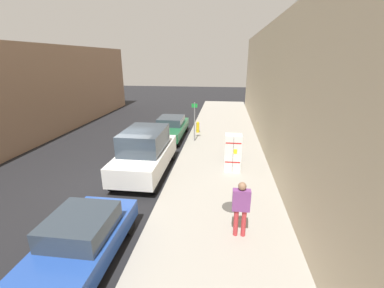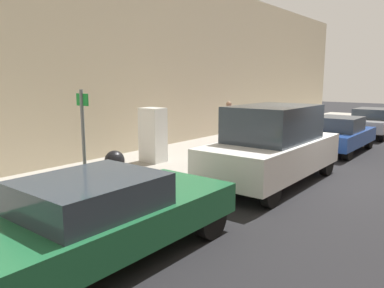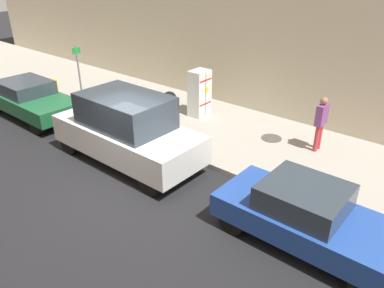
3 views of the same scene
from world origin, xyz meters
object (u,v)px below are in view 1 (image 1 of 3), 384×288
at_px(parked_sedan_green, 171,127).
at_px(pedestrian_walking_far, 241,205).
at_px(parked_hatchback_blue, 79,242).
at_px(parked_van_white, 145,152).
at_px(discarded_refrigerator, 233,153).
at_px(street_sign_post, 194,120).
at_px(trash_bag, 232,153).
at_px(fire_hydrant, 198,127).

bearing_deg(parked_sedan_green, pedestrian_walking_far, 112.57).
bearing_deg(parked_hatchback_blue, parked_van_white, -90.00).
height_order(discarded_refrigerator, street_sign_post, street_sign_post).
relative_size(street_sign_post, pedestrian_walking_far, 1.41).
bearing_deg(discarded_refrigerator, parked_sedan_green, -52.55).
relative_size(discarded_refrigerator, trash_bag, 2.96).
xyz_separation_m(trash_bag, parked_hatchback_blue, (4.12, 7.97, 0.26)).
relative_size(trash_bag, parked_sedan_green, 0.13).
bearing_deg(pedestrian_walking_far, trash_bag, 103.65).
xyz_separation_m(street_sign_post, trash_bag, (-2.36, 2.73, -1.10)).
relative_size(parked_van_white, parked_hatchback_blue, 1.19).
bearing_deg(fire_hydrant, parked_van_white, 75.55).
bearing_deg(parked_hatchback_blue, pedestrian_walking_far, -159.66).
height_order(trash_bag, pedestrian_walking_far, pedestrian_walking_far).
distance_m(street_sign_post, parked_sedan_green, 2.18).
distance_m(trash_bag, parked_hatchback_blue, 8.98).
distance_m(street_sign_post, fire_hydrant, 2.24).
relative_size(pedestrian_walking_far, parked_van_white, 0.36).
bearing_deg(parked_hatchback_blue, parked_sedan_green, -90.00).
xyz_separation_m(street_sign_post, parked_hatchback_blue, (1.76, 10.70, -0.84)).
bearing_deg(parked_van_white, fire_hydrant, -104.45).
relative_size(fire_hydrant, pedestrian_walking_far, 0.45).
height_order(fire_hydrant, pedestrian_walking_far, pedestrian_walking_far).
bearing_deg(street_sign_post, parked_sedan_green, -29.20).
xyz_separation_m(discarded_refrigerator, trash_bag, (-0.03, -1.63, -0.59)).
bearing_deg(pedestrian_walking_far, discarded_refrigerator, 104.25).
distance_m(fire_hydrant, parked_van_white, 7.10).
relative_size(pedestrian_walking_far, parked_hatchback_blue, 0.43).
distance_m(fire_hydrant, trash_bag, 5.30).
relative_size(discarded_refrigerator, parked_hatchback_blue, 0.43).
height_order(street_sign_post, fire_hydrant, street_sign_post).
bearing_deg(trash_bag, pedestrian_walking_far, 90.76).
distance_m(pedestrian_walking_far, parked_van_white, 6.01).
height_order(discarded_refrigerator, trash_bag, discarded_refrigerator).
xyz_separation_m(street_sign_post, parked_sedan_green, (1.76, -0.99, -0.81)).
height_order(parked_sedan_green, parked_hatchback_blue, parked_hatchback_blue).
bearing_deg(trash_bag, street_sign_post, -49.18).
relative_size(parked_sedan_green, parked_hatchback_blue, 1.15).
height_order(pedestrian_walking_far, parked_van_white, parked_van_white).
bearing_deg(pedestrian_walking_far, parked_van_white, 147.30).
xyz_separation_m(discarded_refrigerator, parked_van_white, (4.09, 0.49, 0.03)).
relative_size(pedestrian_walking_far, parked_sedan_green, 0.38).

